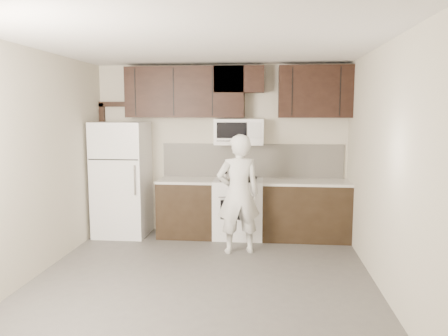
# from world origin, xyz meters

# --- Properties ---
(floor) EXTENTS (4.50, 4.50, 0.00)m
(floor) POSITION_xyz_m (0.00, 0.00, 0.00)
(floor) COLOR #524F4D
(floor) RESTS_ON ground
(back_wall) EXTENTS (4.00, 0.00, 4.00)m
(back_wall) POSITION_xyz_m (0.00, 2.25, 1.35)
(back_wall) COLOR beige
(back_wall) RESTS_ON ground
(ceiling) EXTENTS (4.50, 4.50, 0.00)m
(ceiling) POSITION_xyz_m (0.00, 0.00, 2.70)
(ceiling) COLOR white
(ceiling) RESTS_ON back_wall
(counter_run) EXTENTS (2.95, 0.64, 0.91)m
(counter_run) POSITION_xyz_m (0.60, 1.94, 0.46)
(counter_run) COLOR black
(counter_run) RESTS_ON floor
(stove) EXTENTS (0.76, 0.66, 0.94)m
(stove) POSITION_xyz_m (0.30, 1.94, 0.46)
(stove) COLOR white
(stove) RESTS_ON floor
(backsplash) EXTENTS (2.90, 0.02, 0.54)m
(backsplash) POSITION_xyz_m (0.50, 2.24, 1.18)
(backsplash) COLOR beige
(backsplash) RESTS_ON counter_run
(upper_cabinets) EXTENTS (3.48, 0.35, 0.78)m
(upper_cabinets) POSITION_xyz_m (0.21, 2.08, 2.28)
(upper_cabinets) COLOR black
(upper_cabinets) RESTS_ON back_wall
(microwave) EXTENTS (0.76, 0.42, 0.40)m
(microwave) POSITION_xyz_m (0.30, 2.06, 1.65)
(microwave) COLOR white
(microwave) RESTS_ON upper_cabinets
(refrigerator) EXTENTS (0.80, 0.76, 1.80)m
(refrigerator) POSITION_xyz_m (-1.55, 1.89, 0.90)
(refrigerator) COLOR white
(refrigerator) RESTS_ON floor
(door_trim) EXTENTS (0.50, 0.08, 2.12)m
(door_trim) POSITION_xyz_m (-1.92, 2.21, 1.25)
(door_trim) COLOR black
(door_trim) RESTS_ON floor
(saucepan) EXTENTS (0.27, 0.16, 0.15)m
(saucepan) POSITION_xyz_m (0.12, 1.79, 0.97)
(saucepan) COLOR silver
(saucepan) RESTS_ON stove
(baking_tray) EXTENTS (0.47, 0.38, 0.02)m
(baking_tray) POSITION_xyz_m (0.28, 1.85, 0.92)
(baking_tray) COLOR black
(baking_tray) RESTS_ON counter_run
(pizza) EXTENTS (0.33, 0.33, 0.02)m
(pizza) POSITION_xyz_m (0.28, 1.85, 0.94)
(pizza) COLOR beige
(pizza) RESTS_ON baking_tray
(person) EXTENTS (0.69, 0.54, 1.66)m
(person) POSITION_xyz_m (0.35, 1.18, 0.83)
(person) COLOR silver
(person) RESTS_ON floor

